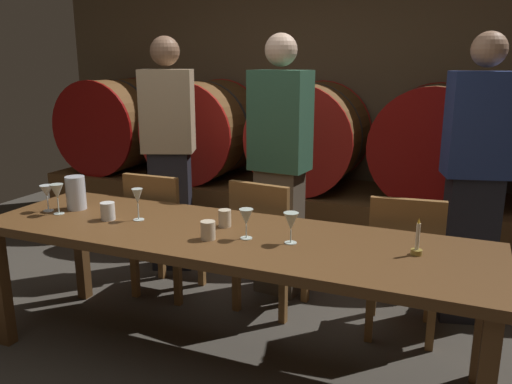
{
  "coord_description": "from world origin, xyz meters",
  "views": [
    {
      "loc": [
        1.28,
        -1.96,
        1.6
      ],
      "look_at": [
        0.22,
        0.56,
        0.9
      ],
      "focal_mm": 36.15,
      "sensor_mm": 36.0,
      "label": 1
    }
  ],
  "objects_px": {
    "chair_left": "(162,229)",
    "chair_center": "(267,240)",
    "cup_right": "(208,230)",
    "wine_glass_center": "(137,197)",
    "chair_right": "(404,260)",
    "wine_glass_right": "(246,218)",
    "wine_barrel_far_left": "(117,125)",
    "wine_barrel_center": "(310,136)",
    "guest_center": "(280,165)",
    "wine_glass_far_left": "(47,192)",
    "wine_glass_left": "(57,192)",
    "dining_table": "(226,245)",
    "pitcher": "(76,193)",
    "wine_glass_far_right": "(291,222)",
    "cup_left": "(108,211)",
    "guest_left": "(169,153)",
    "candle_center": "(417,245)",
    "wine_barrel_left": "(204,130)",
    "cup_center": "(225,218)",
    "guest_right": "(475,180)",
    "wine_barrel_right": "(434,143)"
  },
  "relations": [
    {
      "from": "chair_left",
      "to": "chair_center",
      "type": "relative_size",
      "value": 1.0
    },
    {
      "from": "wine_glass_center",
      "to": "chair_right",
      "type": "bearing_deg",
      "value": 24.16
    },
    {
      "from": "wine_glass_far_left",
      "to": "cup_right",
      "type": "relative_size",
      "value": 1.68
    },
    {
      "from": "guest_right",
      "to": "wine_glass_left",
      "type": "xyz_separation_m",
      "value": [
        -2.2,
        -1.1,
        -0.03
      ]
    },
    {
      "from": "candle_center",
      "to": "wine_glass_right",
      "type": "bearing_deg",
      "value": -173.11
    },
    {
      "from": "wine_barrel_far_left",
      "to": "wine_glass_far_left",
      "type": "bearing_deg",
      "value": -62.78
    },
    {
      "from": "guest_left",
      "to": "guest_center",
      "type": "distance_m",
      "value": 0.94
    },
    {
      "from": "guest_right",
      "to": "pitcher",
      "type": "xyz_separation_m",
      "value": [
        -2.18,
        -0.98,
        -0.06
      ]
    },
    {
      "from": "guest_center",
      "to": "cup_center",
      "type": "height_order",
      "value": "guest_center"
    },
    {
      "from": "wine_glass_right",
      "to": "chair_right",
      "type": "bearing_deg",
      "value": 43.67
    },
    {
      "from": "cup_center",
      "to": "cup_right",
      "type": "xyz_separation_m",
      "value": [
        0.01,
        -0.21,
        0.0
      ]
    },
    {
      "from": "candle_center",
      "to": "cup_right",
      "type": "distance_m",
      "value": 0.99
    },
    {
      "from": "chair_right",
      "to": "guest_center",
      "type": "height_order",
      "value": "guest_center"
    },
    {
      "from": "chair_center",
      "to": "cup_right",
      "type": "relative_size",
      "value": 9.54
    },
    {
      "from": "wine_barrel_center",
      "to": "wine_glass_left",
      "type": "relative_size",
      "value": 5.17
    },
    {
      "from": "wine_barrel_far_left",
      "to": "wine_glass_far_right",
      "type": "height_order",
      "value": "wine_barrel_far_left"
    },
    {
      "from": "wine_barrel_center",
      "to": "guest_left",
      "type": "relative_size",
      "value": 0.51
    },
    {
      "from": "chair_right",
      "to": "guest_center",
      "type": "distance_m",
      "value": 1.03
    },
    {
      "from": "cup_left",
      "to": "guest_left",
      "type": "bearing_deg",
      "value": 104.53
    },
    {
      "from": "wine_glass_right",
      "to": "wine_glass_far_right",
      "type": "xyz_separation_m",
      "value": [
        0.23,
        0.02,
        0.0
      ]
    },
    {
      "from": "dining_table",
      "to": "cup_left",
      "type": "bearing_deg",
      "value": -175.85
    },
    {
      "from": "guest_left",
      "to": "wine_glass_right",
      "type": "bearing_deg",
      "value": 114.13
    },
    {
      "from": "chair_center",
      "to": "guest_right",
      "type": "bearing_deg",
      "value": -155.29
    },
    {
      "from": "chair_left",
      "to": "guest_center",
      "type": "bearing_deg",
      "value": -153.12
    },
    {
      "from": "wine_glass_right",
      "to": "wine_barrel_center",
      "type": "bearing_deg",
      "value": 98.1
    },
    {
      "from": "wine_barrel_left",
      "to": "cup_left",
      "type": "bearing_deg",
      "value": -76.67
    },
    {
      "from": "wine_barrel_far_left",
      "to": "wine_glass_far_right",
      "type": "xyz_separation_m",
      "value": [
        2.53,
        -1.98,
        -0.12
      ]
    },
    {
      "from": "wine_barrel_left",
      "to": "candle_center",
      "type": "height_order",
      "value": "wine_barrel_left"
    },
    {
      "from": "wine_barrel_center",
      "to": "wine_glass_far_left",
      "type": "xyz_separation_m",
      "value": [
        -0.98,
        -2.01,
        -0.11
      ]
    },
    {
      "from": "wine_barrel_far_left",
      "to": "cup_center",
      "type": "bearing_deg",
      "value": -41.45
    },
    {
      "from": "dining_table",
      "to": "guest_left",
      "type": "bearing_deg",
      "value": 133.25
    },
    {
      "from": "dining_table",
      "to": "wine_glass_far_left",
      "type": "relative_size",
      "value": 17.28
    },
    {
      "from": "chair_right",
      "to": "wine_glass_far_left",
      "type": "bearing_deg",
      "value": 12.27
    },
    {
      "from": "wine_barrel_center",
      "to": "wine_glass_right",
      "type": "xyz_separation_m",
      "value": [
        0.29,
        -2.0,
        -0.12
      ]
    },
    {
      "from": "guest_center",
      "to": "wine_glass_far_left",
      "type": "bearing_deg",
      "value": 48.88
    },
    {
      "from": "wine_barrel_far_left",
      "to": "wine_barrel_center",
      "type": "bearing_deg",
      "value": 0.0
    },
    {
      "from": "wine_barrel_left",
      "to": "wine_glass_left",
      "type": "height_order",
      "value": "wine_barrel_left"
    },
    {
      "from": "dining_table",
      "to": "pitcher",
      "type": "distance_m",
      "value": 1.03
    },
    {
      "from": "dining_table",
      "to": "cup_center",
      "type": "xyz_separation_m",
      "value": [
        -0.05,
        0.09,
        0.11
      ]
    },
    {
      "from": "chair_center",
      "to": "wine_barrel_right",
      "type": "bearing_deg",
      "value": -117.07
    },
    {
      "from": "guest_left",
      "to": "candle_center",
      "type": "bearing_deg",
      "value": 131.06
    },
    {
      "from": "wine_glass_left",
      "to": "cup_center",
      "type": "distance_m",
      "value": 1.0
    },
    {
      "from": "pitcher",
      "to": "wine_glass_left",
      "type": "xyz_separation_m",
      "value": [
        -0.02,
        -0.12,
        0.03
      ]
    },
    {
      "from": "guest_center",
      "to": "wine_barrel_left",
      "type": "bearing_deg",
      "value": -35.94
    },
    {
      "from": "wine_barrel_left",
      "to": "candle_center",
      "type": "bearing_deg",
      "value": -42.04
    },
    {
      "from": "chair_right",
      "to": "wine_glass_left",
      "type": "xyz_separation_m",
      "value": [
        -1.86,
        -0.69,
        0.38
      ]
    },
    {
      "from": "chair_center",
      "to": "wine_glass_right",
      "type": "bearing_deg",
      "value": 109.65
    },
    {
      "from": "wine_barrel_center",
      "to": "guest_left",
      "type": "bearing_deg",
      "value": -132.31
    },
    {
      "from": "chair_right",
      "to": "wine_glass_right",
      "type": "height_order",
      "value": "wine_glass_right"
    },
    {
      "from": "guest_center",
      "to": "cup_right",
      "type": "distance_m",
      "value": 1.08
    }
  ]
}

